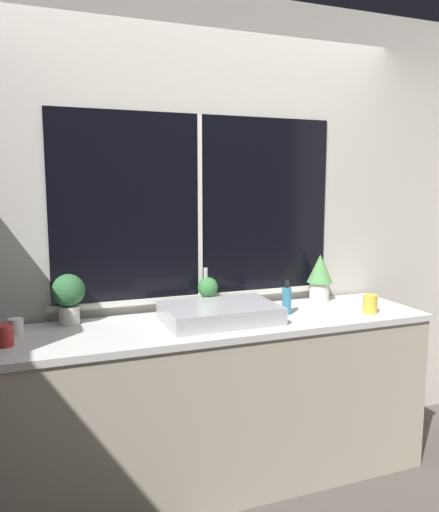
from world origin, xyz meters
The scene contains 12 objects.
ground_plane centered at (0.00, 0.00, 0.00)m, with size 14.00×14.00×0.00m, color #4C4742.
wall_back centered at (0.00, 0.65, 1.35)m, with size 8.00×0.09×2.70m.
wall_right centered at (2.13, 1.50, 1.35)m, with size 0.06×7.00×2.70m.
counter centered at (0.00, 0.29, 0.46)m, with size 2.33×0.60×0.91m.
sink centered at (0.00, 0.29, 0.96)m, with size 0.59×0.45×0.25m.
potted_plant_left centered at (-0.75, 0.51, 1.07)m, with size 0.17×0.17×0.26m.
potted_plant_center centered at (0.01, 0.51, 1.02)m, with size 0.12×0.12×0.20m.
potted_plant_right centered at (0.75, 0.51, 1.08)m, with size 0.16×0.16×0.29m.
soap_bottle centered at (0.40, 0.29, 0.99)m, with size 0.05×0.05×0.19m.
mug_yellow centered at (0.86, 0.15, 0.97)m, with size 0.08×0.08×0.10m.
mug_white centered at (-1.01, 0.42, 0.95)m, with size 0.07×0.07×0.08m.
mug_red centered at (-1.05, 0.24, 0.96)m, with size 0.07×0.07×0.10m.
Camera 1 is at (-0.92, -2.12, 1.63)m, focal length 35.00 mm.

